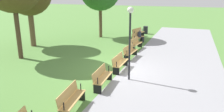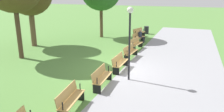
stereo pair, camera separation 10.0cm
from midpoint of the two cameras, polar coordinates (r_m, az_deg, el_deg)
The scene contains 12 objects.
ground_plane at distance 13.04m, azimuth 2.49°, elevation -3.62°, with size 120.00×120.00×0.00m, color #54843D.
path_paving at distance 12.51m, azimuth 15.29°, elevation -5.08°, with size 34.57×5.71×0.01m, color #939399.
bench_0 at distance 22.55m, azimuth 7.09°, elevation 6.09°, with size 1.86×0.93×0.89m.
bench_1 at distance 20.08m, azimuth 7.01°, elevation 4.83°, with size 1.86×0.82×0.89m.
bench_2 at distance 17.63m, azimuth 6.38°, elevation 3.24°, with size 1.85×0.71×0.89m.
bench_3 at distance 15.23m, azimuth 4.92°, elevation 1.17°, with size 1.83×0.59×0.89m.
bench_4 at distance 12.90m, azimuth 2.22°, elevation -1.60°, with size 1.80×0.47×0.89m.
bench_5 at distance 10.72m, azimuth -2.48°, elevation -5.43°, with size 1.83×0.59×0.89m.
bench_6 at distance 8.80m, azimuth -10.49°, elevation -10.81°, with size 1.85×0.71×0.89m.
person_seated at distance 20.21m, azimuth 7.69°, elevation 5.35°, with size 0.40×0.56×1.20m.
lamp_post at distance 10.95m, azimuth 4.89°, elevation 6.80°, with size 0.32×0.32×3.76m.
trash_bin at distance 24.48m, azimuth 9.02°, elevation 6.67°, with size 0.51×0.51×0.82m, color black.
Camera 2 is at (11.64, 3.83, 4.46)m, focal length 35.21 mm.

